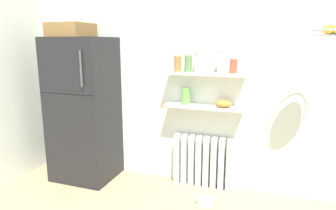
{
  "coord_description": "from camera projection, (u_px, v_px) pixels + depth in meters",
  "views": [
    {
      "loc": [
        0.81,
        -1.37,
        1.72
      ],
      "look_at": [
        -0.25,
        1.6,
        1.05
      ],
      "focal_mm": 31.6,
      "sensor_mm": 36.0,
      "label": 1
    }
  ],
  "objects": [
    {
      "name": "storage_jar_0",
      "position": [
        178.0,
        63.0,
        3.4
      ],
      "size": [
        0.08,
        0.08,
        0.19
      ],
      "color": "olive",
      "rests_on": "wall_shelf_upper"
    },
    {
      "name": "wall_shelf_upper",
      "position": [
        204.0,
        74.0,
        3.32
      ],
      "size": [
        0.9,
        0.22,
        0.02
      ],
      "primitive_type": "cube",
      "color": "white"
    },
    {
      "name": "shelf_bowl",
      "position": [
        224.0,
        104.0,
        3.31
      ],
      "size": [
        0.18,
        0.18,
        0.08
      ],
      "primitive_type": "ellipsoid",
      "color": "orange",
      "rests_on": "wall_shelf_lower"
    },
    {
      "name": "hanging_fruit_basket",
      "position": [
        332.0,
        31.0,
        2.51
      ],
      "size": [
        0.33,
        0.33,
        0.1
      ],
      "color": "#B2B2B7"
    },
    {
      "name": "refrigerator",
      "position": [
        83.0,
        107.0,
        3.71
      ],
      "size": [
        0.74,
        0.66,
        1.95
      ],
      "color": "black",
      "rests_on": "ground_plane"
    },
    {
      "name": "pet_food_bowl",
      "position": [
        204.0,
        201.0,
        3.22
      ],
      "size": [
        0.19,
        0.19,
        0.05
      ],
      "primitive_type": "cylinder",
      "color": "#B7B7BC",
      "rests_on": "ground_plane"
    },
    {
      "name": "storage_jar_2",
      "position": [
        199.0,
        63.0,
        3.31
      ],
      "size": [
        0.11,
        0.11,
        0.22
      ],
      "color": "silver",
      "rests_on": "wall_shelf_upper"
    },
    {
      "name": "storage_jar_4",
      "position": [
        222.0,
        62.0,
        3.23
      ],
      "size": [
        0.1,
        0.1,
        0.24
      ],
      "color": "silver",
      "rests_on": "wall_shelf_upper"
    },
    {
      "name": "storage_jar_5",
      "position": [
        234.0,
        66.0,
        3.19
      ],
      "size": [
        0.09,
        0.09,
        0.17
      ],
      "color": "#C64C38",
      "rests_on": "wall_shelf_upper"
    },
    {
      "name": "storage_jar_1",
      "position": [
        188.0,
        63.0,
        3.36
      ],
      "size": [
        0.08,
        0.08,
        0.2
      ],
      "color": "#5B7F4C",
      "rests_on": "wall_shelf_upper"
    },
    {
      "name": "wall_shelf_lower",
      "position": [
        204.0,
        107.0,
        3.4
      ],
      "size": [
        0.9,
        0.22,
        0.02
      ],
      "primitive_type": "cube",
      "color": "white"
    },
    {
      "name": "vase",
      "position": [
        186.0,
        96.0,
        3.44
      ],
      "size": [
        0.1,
        0.1,
        0.2
      ],
      "primitive_type": "cylinder",
      "color": "#66A84C",
      "rests_on": "wall_shelf_lower"
    },
    {
      "name": "storage_jar_3",
      "position": [
        210.0,
        65.0,
        3.28
      ],
      "size": [
        0.08,
        0.08,
        0.17
      ],
      "color": "silver",
      "rests_on": "wall_shelf_upper"
    },
    {
      "name": "back_wall",
      "position": [
        200.0,
        78.0,
        3.51
      ],
      "size": [
        7.04,
        0.1,
        2.6
      ],
      "primitive_type": "cube",
      "color": "silver",
      "rests_on": "ground_plane"
    },
    {
      "name": "radiator",
      "position": [
        203.0,
        161.0,
        3.56
      ],
      "size": [
        0.7,
        0.12,
        0.63
      ],
      "color": "white",
      "rests_on": "ground_plane"
    }
  ]
}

